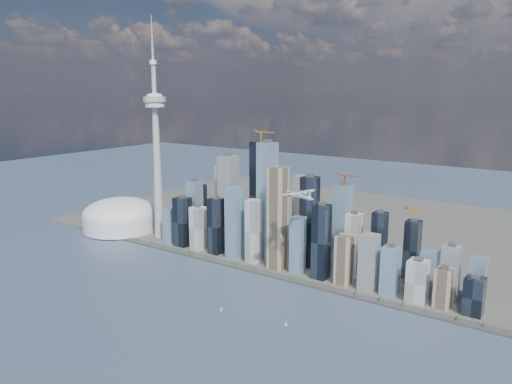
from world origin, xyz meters
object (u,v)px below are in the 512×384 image
Objects in this scene: airplane at (299,195)px; sailboat_east at (221,309)px; dome_stadium at (120,216)px; sailboat_west at (286,324)px; needle_tower at (157,147)px.

sailboat_east is (-62.50, -156.95, -184.13)m from airplane.
dome_stadium is 21.66× the size of sailboat_east.
sailboat_west is at bearing -18.53° from dome_stadium.
needle_tower reaches higher than sailboat_west.
airplane reaches higher than sailboat_east.
needle_tower is 241.40m from dome_stadium.
sailboat_east is at bearing -23.77° from dome_stadium.
sailboat_east is (403.28, -249.23, -232.88)m from needle_tower.
needle_tower is at bearing 145.02° from sailboat_east.
dome_stadium is 2.59× the size of airplane.
airplane is at bearing -7.73° from dome_stadium.
needle_tower reaches higher than airplane.
sailboat_west is (665.71, -223.17, -36.45)m from dome_stadium.
sailboat_west is at bearing 4.21° from sailboat_east.
needle_tower is 620.46m from sailboat_west.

